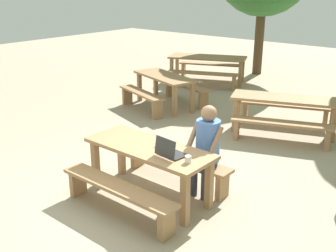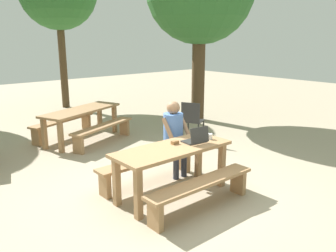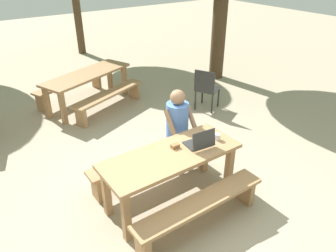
{
  "view_description": "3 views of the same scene",
  "coord_description": "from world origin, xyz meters",
  "px_view_note": "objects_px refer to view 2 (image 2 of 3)",
  "views": [
    {
      "loc": [
        3.4,
        -3.71,
        2.87
      ],
      "look_at": [
        0.13,
        0.25,
        1.01
      ],
      "focal_mm": 43.34,
      "sensor_mm": 36.0,
      "label": 1
    },
    {
      "loc": [
        -3.23,
        -3.68,
        2.33
      ],
      "look_at": [
        0.13,
        0.25,
        1.01
      ],
      "focal_mm": 37.44,
      "sensor_mm": 36.0,
      "label": 2
    },
    {
      "loc": [
        -1.99,
        -2.76,
        3.04
      ],
      "look_at": [
        0.13,
        0.25,
        1.01
      ],
      "focal_mm": 34.4,
      "sensor_mm": 36.0,
      "label": 3
    }
  ],
  "objects_px": {
    "picnic_table_front": "(172,155)",
    "person_seated": "(174,133)",
    "coffee_mug": "(210,137)",
    "picnic_table_distant": "(82,114)",
    "laptop": "(196,139)",
    "plastic_chair": "(192,120)",
    "small_pouch": "(175,142)"
  },
  "relations": [
    {
      "from": "person_seated",
      "to": "picnic_table_distant",
      "type": "height_order",
      "value": "person_seated"
    },
    {
      "from": "plastic_chair",
      "to": "picnic_table_distant",
      "type": "bearing_deg",
      "value": 23.02
    },
    {
      "from": "picnic_table_distant",
      "to": "coffee_mug",
      "type": "bearing_deg",
      "value": -105.39
    },
    {
      "from": "picnic_table_front",
      "to": "plastic_chair",
      "type": "bearing_deg",
      "value": 39.98
    },
    {
      "from": "coffee_mug",
      "to": "person_seated",
      "type": "relative_size",
      "value": 0.07
    },
    {
      "from": "small_pouch",
      "to": "person_seated",
      "type": "distance_m",
      "value": 0.65
    },
    {
      "from": "coffee_mug",
      "to": "person_seated",
      "type": "distance_m",
      "value": 0.68
    },
    {
      "from": "picnic_table_front",
      "to": "picnic_table_distant",
      "type": "height_order",
      "value": "picnic_table_front"
    },
    {
      "from": "laptop",
      "to": "person_seated",
      "type": "distance_m",
      "value": 0.66
    },
    {
      "from": "person_seated",
      "to": "plastic_chair",
      "type": "height_order",
      "value": "person_seated"
    },
    {
      "from": "picnic_table_front",
      "to": "coffee_mug",
      "type": "relative_size",
      "value": 20.35
    },
    {
      "from": "picnic_table_front",
      "to": "plastic_chair",
      "type": "xyz_separation_m",
      "value": [
        2.27,
        1.9,
        -0.15
      ]
    },
    {
      "from": "picnic_table_front",
      "to": "plastic_chair",
      "type": "distance_m",
      "value": 2.97
    },
    {
      "from": "small_pouch",
      "to": "coffee_mug",
      "type": "relative_size",
      "value": 1.2
    },
    {
      "from": "picnic_table_distant",
      "to": "laptop",
      "type": "bearing_deg",
      "value": -110.06
    },
    {
      "from": "coffee_mug",
      "to": "plastic_chair",
      "type": "height_order",
      "value": "plastic_chair"
    },
    {
      "from": "picnic_table_front",
      "to": "small_pouch",
      "type": "bearing_deg",
      "value": 34.55
    },
    {
      "from": "small_pouch",
      "to": "coffee_mug",
      "type": "xyz_separation_m",
      "value": [
        0.59,
        -0.17,
        0.02
      ]
    },
    {
      "from": "laptop",
      "to": "plastic_chair",
      "type": "relative_size",
      "value": 0.41
    },
    {
      "from": "laptop",
      "to": "person_seated",
      "type": "height_order",
      "value": "person_seated"
    },
    {
      "from": "laptop",
      "to": "coffee_mug",
      "type": "bearing_deg",
      "value": -176.13
    },
    {
      "from": "coffee_mug",
      "to": "picnic_table_distant",
      "type": "xyz_separation_m",
      "value": [
        -0.37,
        3.63,
        -0.19
      ]
    },
    {
      "from": "small_pouch",
      "to": "picnic_table_front",
      "type": "bearing_deg",
      "value": -145.45
    },
    {
      "from": "picnic_table_distant",
      "to": "small_pouch",
      "type": "bearing_deg",
      "value": -114.87
    },
    {
      "from": "person_seated",
      "to": "plastic_chair",
      "type": "xyz_separation_m",
      "value": [
        1.73,
        1.33,
        -0.27
      ]
    },
    {
      "from": "person_seated",
      "to": "picnic_table_distant",
      "type": "relative_size",
      "value": 0.61
    },
    {
      "from": "small_pouch",
      "to": "plastic_chair",
      "type": "height_order",
      "value": "plastic_chair"
    },
    {
      "from": "plastic_chair",
      "to": "picnic_table_distant",
      "type": "xyz_separation_m",
      "value": [
        -1.93,
        1.65,
        0.13
      ]
    },
    {
      "from": "picnic_table_front",
      "to": "person_seated",
      "type": "xyz_separation_m",
      "value": [
        0.54,
        0.57,
        0.12
      ]
    },
    {
      "from": "small_pouch",
      "to": "laptop",
      "type": "bearing_deg",
      "value": -27.73
    },
    {
      "from": "laptop",
      "to": "picnic_table_distant",
      "type": "height_order",
      "value": "laptop"
    },
    {
      "from": "picnic_table_front",
      "to": "person_seated",
      "type": "bearing_deg",
      "value": 46.55
    }
  ]
}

